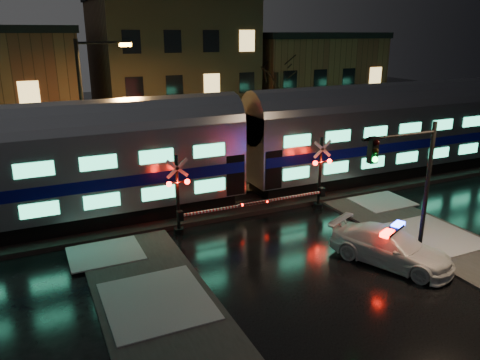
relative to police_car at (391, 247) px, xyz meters
name	(u,v)px	position (x,y,z in m)	size (l,w,h in m)	color
ground	(277,238)	(-3.00, 4.07, -0.73)	(120.00, 120.00, 0.00)	black
ballast	(233,202)	(-3.00, 9.07, -0.61)	(90.00, 4.20, 0.24)	black
sidewalk_left	(184,354)	(-9.50, -1.93, -0.67)	(4.00, 20.00, 0.12)	#2D2D2D
building_mid	(171,72)	(-1.00, 26.57, 5.02)	(12.00, 11.00, 11.50)	brown
building_right	(302,84)	(12.00, 26.07, 3.52)	(12.00, 10.00, 8.50)	#51331F
train	(242,143)	(-2.42, 9.07, 2.65)	(51.00, 3.12, 5.92)	black
police_car	(391,247)	(0.00, 0.00, 0.00)	(3.94, 5.38, 1.61)	silver
crossing_signal_right	(315,181)	(0.50, 6.37, 0.88)	(5.52, 0.64, 3.91)	black
crossing_signal_left	(186,202)	(-6.58, 6.37, 0.84)	(5.39, 0.64, 3.82)	black
traffic_light	(410,192)	(0.59, -0.13, 2.35)	(3.75, 0.69, 5.79)	black
streetlight	(89,110)	(-9.70, 13.07, 4.32)	(2.93, 0.31, 8.76)	black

